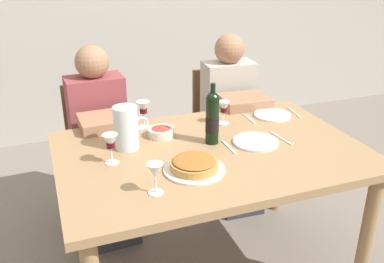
{
  "coord_description": "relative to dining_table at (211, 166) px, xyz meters",
  "views": [
    {
      "loc": [
        -0.75,
        -1.75,
        1.69
      ],
      "look_at": [
        -0.07,
        0.1,
        0.83
      ],
      "focal_mm": 39.99,
      "sensor_mm": 36.0,
      "label": 1
    }
  ],
  "objects": [
    {
      "name": "knife_left_setting",
      "position": [
        0.66,
        0.29,
        0.09
      ],
      "size": [
        0.03,
        0.18,
        0.0
      ],
      "primitive_type": "cube",
      "rotation": [
        0.0,
        0.0,
        1.46
      ],
      "color": "silver",
      "rests_on": "dining_table"
    },
    {
      "name": "wine_bottle",
      "position": [
        0.03,
        0.07,
        0.23
      ],
      "size": [
        0.07,
        0.07,
        0.32
      ],
      "color": "black",
      "rests_on": "dining_table"
    },
    {
      "name": "baked_tart",
      "position": [
        -0.16,
        -0.17,
        0.12
      ],
      "size": [
        0.28,
        0.28,
        0.06
      ],
      "color": "silver",
      "rests_on": "dining_table"
    },
    {
      "name": "wine_glass_left_diner",
      "position": [
        -0.37,
        -0.3,
        0.19
      ],
      "size": [
        0.07,
        0.07,
        0.13
      ],
      "color": "silver",
      "rests_on": "dining_table"
    },
    {
      "name": "chair_right",
      "position": [
        0.45,
        0.91,
        -0.17
      ],
      "size": [
        0.42,
        0.42,
        0.87
      ],
      "rotation": [
        0.0,
        0.0,
        3.09
      ],
      "color": "brown",
      "rests_on": "ground"
    },
    {
      "name": "chair_left",
      "position": [
        -0.45,
        0.87,
        -0.17
      ],
      "size": [
        0.42,
        0.42,
        0.87
      ],
      "rotation": [
        0.0,
        0.0,
        3.19
      ],
      "color": "brown",
      "rests_on": "ground"
    },
    {
      "name": "water_pitcher",
      "position": [
        -0.39,
        0.16,
        0.19
      ],
      "size": [
        0.17,
        0.12,
        0.22
      ],
      "color": "silver",
      "rests_on": "dining_table"
    },
    {
      "name": "salad_bowl",
      "position": [
        -0.19,
        0.24,
        0.12
      ],
      "size": [
        0.14,
        0.14,
        0.05
      ],
      "color": "silver",
      "rests_on": "dining_table"
    },
    {
      "name": "wine_glass_spare",
      "position": [
        -0.49,
        0.03,
        0.2
      ],
      "size": [
        0.07,
        0.07,
        0.15
      ],
      "color": "silver",
      "rests_on": "dining_table"
    },
    {
      "name": "dinner_plate_left_setting",
      "position": [
        0.51,
        0.29,
        0.1
      ],
      "size": [
        0.22,
        0.22,
        0.01
      ],
      "primitive_type": "cylinder",
      "color": "white",
      "rests_on": "dining_table"
    },
    {
      "name": "wine_glass_centre",
      "position": [
        0.19,
        0.29,
        0.18
      ],
      "size": [
        0.07,
        0.07,
        0.13
      ],
      "color": "silver",
      "rests_on": "dining_table"
    },
    {
      "name": "wine_glass_right_diner",
      "position": [
        -0.24,
        0.39,
        0.2
      ],
      "size": [
        0.07,
        0.07,
        0.15
      ],
      "color": "silver",
      "rests_on": "dining_table"
    },
    {
      "name": "spoon_right_setting",
      "position": [
        0.09,
        -0.01,
        0.09
      ],
      "size": [
        0.01,
        0.16,
        0.0
      ],
      "primitive_type": "cube",
      "rotation": [
        0.0,
        0.0,
        1.57
      ],
      "color": "silver",
      "rests_on": "dining_table"
    },
    {
      "name": "diner_left",
      "position": [
        -0.44,
        0.64,
        -0.05
      ],
      "size": [
        0.35,
        0.51,
        1.16
      ],
      "rotation": [
        0.0,
        0.0,
        3.19
      ],
      "color": "#8E3D42",
      "rests_on": "ground"
    },
    {
      "name": "knife_right_setting",
      "position": [
        0.39,
        -0.01,
        0.09
      ],
      "size": [
        0.03,
        0.18,
        0.0
      ],
      "primitive_type": "cube",
      "rotation": [
        0.0,
        0.0,
        1.67
      ],
      "color": "silver",
      "rests_on": "dining_table"
    },
    {
      "name": "fork_left_setting",
      "position": [
        0.36,
        0.29,
        0.09
      ],
      "size": [
        0.02,
        0.16,
        0.0
      ],
      "primitive_type": "cube",
      "rotation": [
        0.0,
        0.0,
        1.5
      ],
      "color": "silver",
      "rests_on": "dining_table"
    },
    {
      "name": "dinner_plate_right_setting",
      "position": [
        0.24,
        -0.01,
        0.1
      ],
      "size": [
        0.23,
        0.23,
        0.01
      ],
      "primitive_type": "cylinder",
      "color": "silver",
      "rests_on": "dining_table"
    },
    {
      "name": "diner_right",
      "position": [
        0.44,
        0.67,
        -0.05
      ],
      "size": [
        0.35,
        0.52,
        1.16
      ],
      "rotation": [
        0.0,
        0.0,
        3.09
      ],
      "color": "#B7B2A8",
      "rests_on": "ground"
    },
    {
      "name": "dining_table",
      "position": [
        0.0,
        0.0,
        0.0
      ],
      "size": [
        1.5,
        1.0,
        0.76
      ],
      "color": "#9E7A51",
      "rests_on": "ground"
    }
  ]
}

